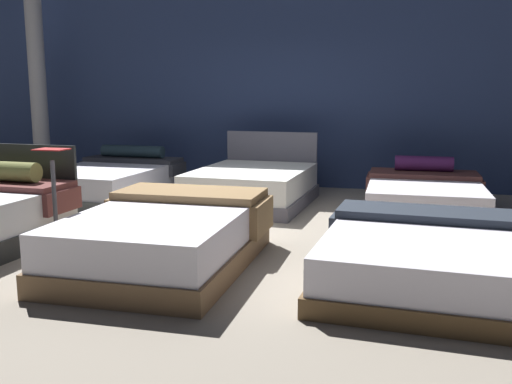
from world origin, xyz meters
The scene contains 9 objects.
ground_plane centered at (0.00, 0.00, -0.01)m, with size 18.00×18.00×0.02m, color gray.
showroom_back_wall centered at (0.00, 3.05, 1.75)m, with size 18.00×0.06×3.50m, color navy.
bed_1 centered at (-0.06, -1.57, 0.26)m, with size 1.54×2.12×0.58m.
bed_2 centered at (2.17, -1.56, 0.22)m, with size 1.75×2.00×0.50m.
bed_3 centered at (-2.22, 1.32, 0.24)m, with size 1.70×2.22×0.71m.
bed_4 centered at (-0.02, 1.35, 0.25)m, with size 1.59×2.04×0.95m.
bed_5 centered at (2.26, 1.26, 0.23)m, with size 1.50×1.92×0.68m.
price_sign centered at (-1.10, -1.66, 0.40)m, with size 0.28×0.24×1.03m.
support_pillar centered at (-4.02, 2.32, 1.75)m, with size 0.27×0.27×3.50m, color #99999E.
Camera 1 is at (1.96, -6.10, 1.53)m, focal length 39.62 mm.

